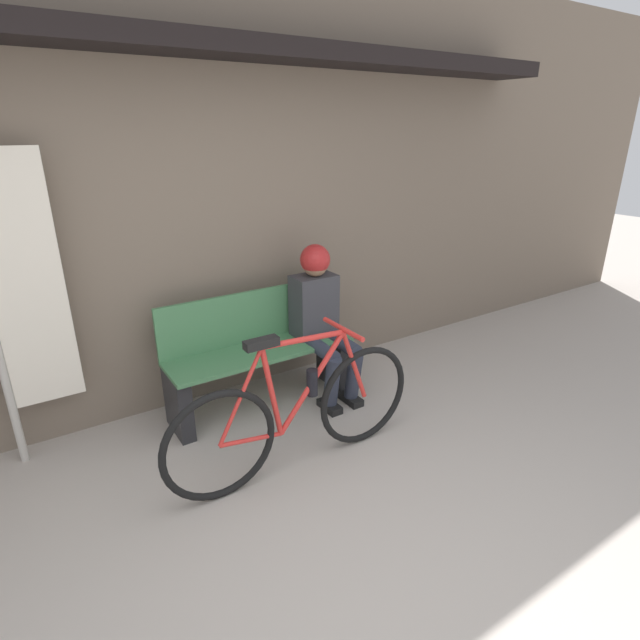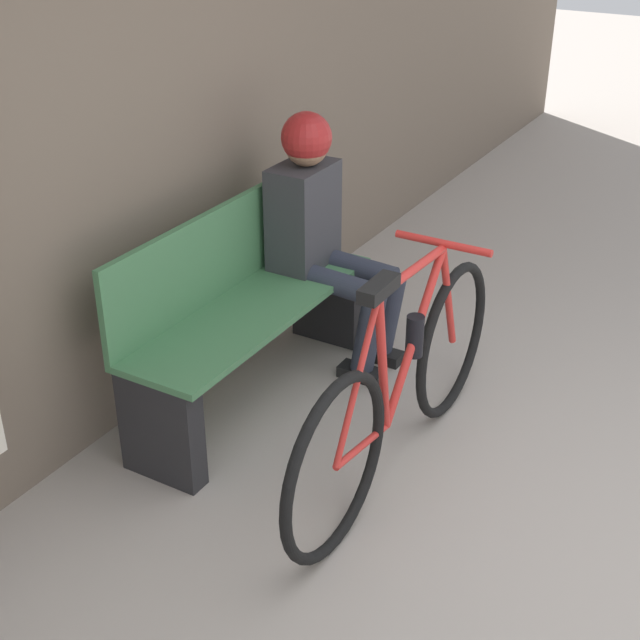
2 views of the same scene
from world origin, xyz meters
name	(u,v)px [view 1 (image 1 of 2)]	position (x,y,z in m)	size (l,w,h in m)	color
storefront_wall	(159,184)	(0.00, 2.46, 1.66)	(12.00, 0.56, 3.20)	#756656
park_bench_near	(258,356)	(0.49, 2.07, 0.40)	(1.41, 0.42, 0.88)	#477F51
bicycle	(298,413)	(0.34, 1.23, 0.38)	(1.72, 0.40, 0.94)	black
person_seated	(321,311)	(0.99, 1.96, 0.70)	(0.34, 0.60, 1.21)	#2D3342
banner_pole	(17,295)	(-0.96, 2.25, 1.10)	(0.45, 0.05, 1.93)	#B7B2A8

